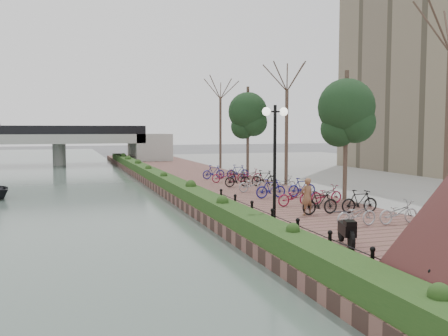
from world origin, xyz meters
name	(u,v)px	position (x,y,z in m)	size (l,w,h in m)	color
ground	(269,270)	(0.00, 0.00, 0.00)	(220.00, 220.00, 0.00)	#59595B
promenade	(220,188)	(4.00, 17.50, 0.25)	(8.00, 75.00, 0.50)	brown
inland_pavement	(424,180)	(20.00, 17.50, 0.25)	(24.00, 75.00, 0.50)	gray
hedge	(160,178)	(0.60, 20.00, 0.80)	(1.10, 56.00, 0.60)	#1A3D16
chain_fence	(284,226)	(1.40, 2.00, 0.85)	(0.10, 14.10, 0.70)	black
lamppost	(275,138)	(1.97, 4.13, 3.76)	(1.02, 0.32, 4.48)	black
motorcycle	(346,230)	(2.63, 0.16, 0.99)	(0.49, 1.58, 0.99)	black
pedestrian	(307,197)	(4.00, 5.41, 1.28)	(0.57, 0.37, 1.56)	brown
bicycle_parking	(278,186)	(5.50, 11.67, 0.97)	(2.40, 19.89, 1.00)	#A0A0A4
street_trees	(311,136)	(8.00, 12.68, 3.69)	(3.20, 37.12, 6.80)	#3A2D22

